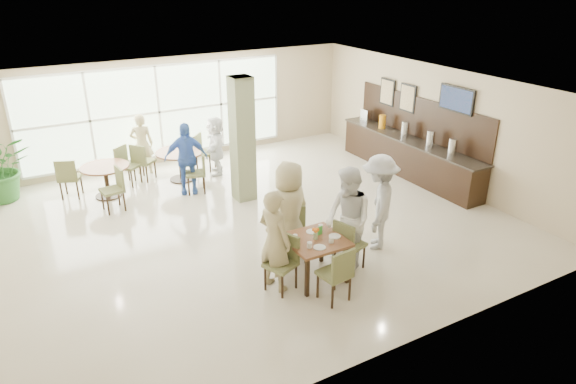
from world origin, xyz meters
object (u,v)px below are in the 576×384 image
round_table_left (105,173)px  teen_left (275,240)px  teen_right (348,219)px  adult_a (186,158)px  teen_far (289,211)px  potted_plant (0,168)px  teen_standing (379,202)px  main_table (315,244)px  round_table_right (180,157)px  adult_b (216,145)px  buffet_counter (409,154)px  adult_standing (142,144)px

round_table_left → teen_left: teen_left is taller
teen_right → adult_a: size_ratio=1.09×
teen_far → adult_a: (-0.63, 3.71, -0.06)m
round_table_left → potted_plant: bearing=154.9°
teen_standing → teen_left: bearing=-42.7°
teen_right → teen_left: bearing=-89.2°
round_table_left → main_table: bearing=-66.1°
round_table_right → teen_right: bearing=-77.3°
round_table_right → adult_b: size_ratio=0.79×
main_table → teen_right: teen_right is taller
round_table_left → potted_plant: 2.29m
main_table → teen_standing: bearing=12.8°
buffet_counter → teen_far: 5.12m
round_table_left → adult_a: (1.71, -0.69, 0.28)m
potted_plant → teen_far: (4.40, -5.37, 0.15)m
buffet_counter → adult_b: size_ratio=3.13×
adult_a → adult_b: adult_a is taller
teen_right → adult_standing: 6.57m
round_table_right → potted_plant: (-3.89, 0.82, 0.17)m
buffet_counter → adult_standing: bearing=149.9°
round_table_right → adult_standing: 1.16m
potted_plant → adult_a: adult_a is taller
teen_far → adult_a: bearing=-91.8°
teen_left → round_table_left: bearing=-0.8°
round_table_right → round_table_left: bearing=-175.5°
adult_b → adult_standing: (-1.62, 0.94, 0.03)m
teen_left → adult_a: 4.49m
round_table_left → teen_right: teen_right is taller
round_table_left → buffet_counter: buffet_counter is taller
potted_plant → teen_left: teen_left is taller
main_table → adult_a: 4.63m
round_table_right → adult_b: adult_b is taller
buffet_counter → teen_right: 4.93m
teen_right → adult_b: teen_right is taller
teen_far → adult_standing: bearing=-89.1°
adult_b → round_table_left: bearing=-65.0°
round_table_left → round_table_right: size_ratio=0.91×
teen_right → adult_standing: bearing=-160.4°
adult_a → teen_far: bearing=-63.7°
teen_far → round_table_left: bearing=-73.4°
potted_plant → adult_standing: 3.21m
teen_far → adult_b: bearing=-106.8°
round_table_left → teen_standing: 6.31m
round_table_left → teen_left: bearing=-72.5°
teen_far → adult_a: teen_far is taller
teen_right → adult_a: 4.73m
adult_b → teen_standing: bearing=35.7°
teen_left → adult_b: bearing=-30.4°
teen_far → teen_right: 1.08m
main_table → adult_a: bearing=97.9°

